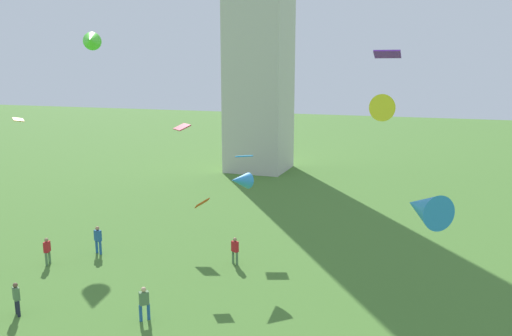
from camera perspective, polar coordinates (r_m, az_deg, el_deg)
person_0 at (r=24.43m, az=-12.64°, el=-14.64°), size 0.48×0.48×1.66m
person_1 at (r=33.24m, az=-17.57°, el=-7.65°), size 0.53×0.41×1.79m
person_2 at (r=30.15m, az=-2.42°, el=-9.23°), size 0.50×0.43×1.66m
person_3 at (r=26.84m, az=-25.65°, el=-13.11°), size 0.49×0.44×1.64m
person_4 at (r=32.52m, az=-22.71°, el=-8.57°), size 0.35×0.51×1.67m
kite_flying_0 at (r=23.71m, az=18.56°, el=-4.32°), size 2.63×2.79×1.68m
kite_flying_1 at (r=27.99m, az=-6.16°, el=-3.99°), size 0.85×1.04×0.64m
kite_flying_2 at (r=33.76m, az=-25.48°, el=5.01°), size 1.02×1.00×0.25m
kite_flying_3 at (r=25.41m, az=14.75°, el=12.45°), size 1.27×0.85×0.38m
kite_flying_4 at (r=42.87m, az=-18.30°, el=13.64°), size 2.33×2.52×1.47m
kite_flying_5 at (r=34.08m, az=-1.37°, el=1.36°), size 1.43×1.23×0.24m
kite_flying_7 at (r=28.85m, az=-1.84°, el=-1.43°), size 1.50×1.72×1.15m
kite_flying_8 at (r=36.98m, az=-8.44°, el=4.64°), size 1.64×1.60×0.44m
kite_flying_9 at (r=30.16m, az=14.84°, el=6.79°), size 2.00×2.46×1.54m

